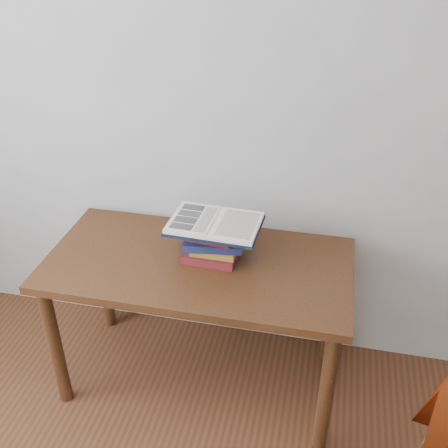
# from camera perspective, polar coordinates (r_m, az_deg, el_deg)

# --- Properties ---
(desk) EXTENTS (1.30, 0.65, 0.70)m
(desk) POSITION_cam_1_polar(r_m,az_deg,el_deg) (2.29, -2.77, -6.09)
(desk) COLOR #4D2913
(desk) RESTS_ON ground
(book_stack) EXTENTS (0.27, 0.22, 0.16)m
(book_stack) POSITION_cam_1_polar(r_m,az_deg,el_deg) (2.22, -1.28, -1.88)
(book_stack) COLOR maroon
(book_stack) RESTS_ON desk
(open_book) EXTENTS (0.39, 0.28, 0.03)m
(open_book) POSITION_cam_1_polar(r_m,az_deg,el_deg) (2.16, -0.98, 0.04)
(open_book) COLOR black
(open_book) RESTS_ON book_stack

